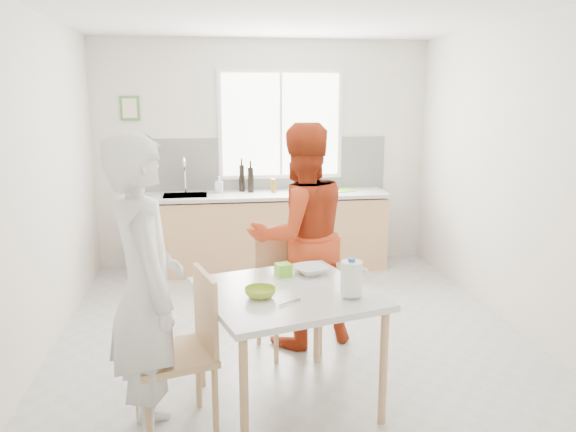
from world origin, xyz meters
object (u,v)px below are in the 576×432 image
Objects in this scene: dining_table at (286,302)px; milk_jug at (352,278)px; bowl_green at (260,293)px; wine_bottle_a at (242,178)px; person_red at (300,236)px; person_white at (146,292)px; chair_left at (185,345)px; chair_far at (285,285)px; bowl_white at (311,270)px; wine_bottle_b at (251,180)px.

milk_jug is at bearing -25.33° from dining_table.
bowl_green is 0.62× the size of wine_bottle_a.
wine_bottle_a reaches higher than bowl_green.
person_red reaches higher than bowl_green.
dining_table is at bearing -90.00° from person_white.
dining_table is at bearing 90.00° from chair_left.
chair_far reaches higher than bowl_white.
bowl_green is 3.33m from wine_bottle_a.
bowl_green is 0.66× the size of wine_bottle_b.
person_red reaches higher than chair_far.
chair_left is at bearing 164.27° from milk_jug.
bowl_white is (1.08, 0.56, -0.09)m from person_white.
person_white is at bearing -152.51° from bowl_white.
person_white reaches higher than bowl_green.
chair_far is at bearing 73.43° from bowl_green.
person_red is at bearing -83.82° from wine_bottle_b.
dining_table is 4.03× the size of wine_bottle_a.
person_red reaches higher than dining_table.
person_white is at bearing 31.76° from person_red.
chair_far is (0.76, 1.07, -0.02)m from chair_left.
person_white reaches higher than bowl_white.
dining_table is 0.24m from bowl_green.
person_red is at bearing 126.25° from chair_left.
person_white is (-0.97, -1.13, 0.40)m from chair_far.
person_red is at bearing 15.00° from chair_far.
person_red is at bearing 87.27° from bowl_white.
chair_left is 1.31m from chair_far.
chair_far is 2.40m from wine_bottle_a.
person_red reaches higher than wine_bottle_a.
bowl_green is (0.68, 0.14, -0.09)m from person_white.
milk_jug is at bearing 81.04° from person_red.
wine_bottle_a is (0.78, 3.45, 0.15)m from person_white.
person_red is at bearing 75.39° from dining_table.
bowl_white is 0.99× the size of milk_jug.
milk_jug reaches higher than dining_table.
milk_jug is 3.34m from wine_bottle_b.
chair_far reaches higher than bowl_green.
chair_left is at bearing -101.39° from wine_bottle_b.
wine_bottle_a is at bearing 82.21° from milk_jug.
bowl_green is (-0.18, -0.10, 0.11)m from dining_table.
wine_bottle_b reaches higher than milk_jug.
chair_left is 3.48m from wine_bottle_a.
person_red is 9.29× the size of bowl_green.
milk_jug is 3.43m from wine_bottle_a.
bowl_white is (0.22, 0.32, 0.11)m from dining_table.
chair_left is 1.51m from person_red.
chair_far is at bearing 82.60° from dining_table.
dining_table is 1.34× the size of chair_far.
milk_jug is (0.13, -1.15, 0.01)m from person_red.
person_white is 3.49m from wine_bottle_b.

